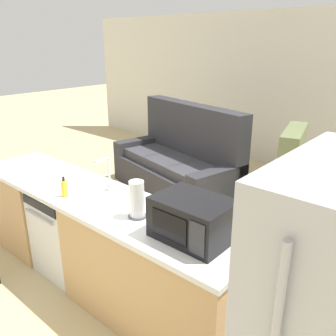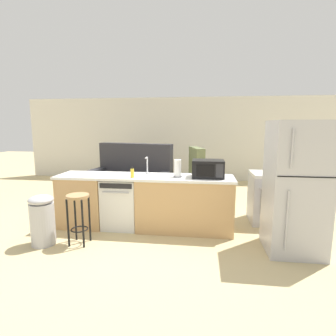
% 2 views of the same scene
% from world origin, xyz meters
% --- Properties ---
extents(ground_plane, '(24.00, 24.00, 0.00)m').
position_xyz_m(ground_plane, '(0.00, 0.00, 0.00)').
color(ground_plane, tan).
extents(wall_back, '(10.00, 0.06, 2.60)m').
position_xyz_m(wall_back, '(0.30, 4.20, 1.30)').
color(wall_back, silver).
rests_on(wall_back, ground_plane).
extents(kitchen_counter, '(2.94, 0.66, 0.90)m').
position_xyz_m(kitchen_counter, '(0.24, 0.00, 0.42)').
color(kitchen_counter, tan).
rests_on(kitchen_counter, ground_plane).
extents(dishwasher, '(0.58, 0.61, 0.84)m').
position_xyz_m(dishwasher, '(-0.25, -0.00, 0.42)').
color(dishwasher, white).
rests_on(dishwasher, ground_plane).
extents(microwave, '(0.50, 0.37, 0.28)m').
position_xyz_m(microwave, '(1.19, -0.00, 1.04)').
color(microwave, black).
rests_on(microwave, kitchen_counter).
extents(sink_faucet, '(0.07, 0.18, 0.30)m').
position_xyz_m(sink_faucet, '(0.17, 0.14, 1.03)').
color(sink_faucet, silver).
rests_on(sink_faucet, kitchen_counter).
extents(paper_towel_roll, '(0.14, 0.14, 0.28)m').
position_xyz_m(paper_towel_roll, '(0.71, -0.03, 1.04)').
color(paper_towel_roll, '#4C4C51').
rests_on(paper_towel_roll, kitchen_counter).
extents(soap_bottle, '(0.06, 0.06, 0.18)m').
position_xyz_m(soap_bottle, '(-0.01, -0.18, 0.97)').
color(soap_bottle, yellow).
rests_on(soap_bottle, kitchen_counter).
extents(couch, '(2.15, 1.31, 1.27)m').
position_xyz_m(couch, '(-0.67, 2.18, 0.39)').
color(couch, '#2D2D33').
rests_on(couch, ground_plane).
extents(armchair, '(1.00, 1.03, 1.20)m').
position_xyz_m(armchair, '(1.15, 2.21, 0.35)').
color(armchair, '#667047').
rests_on(armchair, ground_plane).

